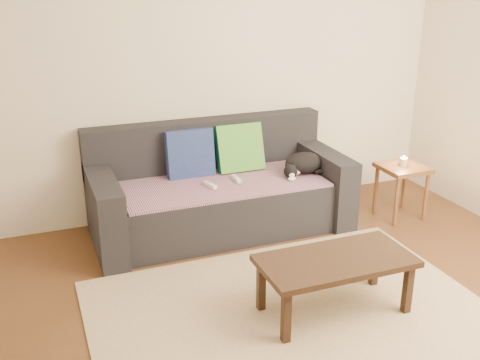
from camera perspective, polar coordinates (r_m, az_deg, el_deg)
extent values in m
plane|color=brown|center=(3.57, 6.45, -14.76)|extent=(4.50, 4.50, 0.00)
cube|color=beige|center=(4.84, -4.07, 11.40)|extent=(4.50, 0.04, 2.60)
cube|color=#232328|center=(4.68, -1.90, -2.79)|extent=(1.70, 0.78, 0.42)
cube|color=#232328|center=(4.89, -3.53, 3.63)|extent=(2.10, 0.18, 0.45)
cube|color=#232328|center=(4.45, -13.55, -3.39)|extent=(0.20, 0.90, 0.60)
cube|color=#232328|center=(5.02, 8.37, -0.27)|extent=(0.20, 0.90, 0.60)
cube|color=#3C274A|center=(4.58, -1.85, -0.35)|extent=(1.66, 0.74, 0.02)
cube|color=navy|center=(4.70, -5.10, 2.69)|extent=(0.40, 0.16, 0.41)
cube|color=#0E5A3A|center=(4.83, -0.06, 3.27)|extent=(0.41, 0.22, 0.42)
ellipsoid|color=black|center=(4.80, 6.51, 1.75)|extent=(0.37, 0.30, 0.18)
sphere|color=black|center=(4.67, 5.17, 0.90)|extent=(0.13, 0.13, 0.12)
sphere|color=white|center=(4.63, 5.28, 0.49)|extent=(0.06, 0.06, 0.05)
ellipsoid|color=black|center=(4.78, 8.29, 0.90)|extent=(0.14, 0.06, 0.04)
cube|color=white|center=(4.48, -3.06, -0.52)|extent=(0.07, 0.15, 0.03)
cube|color=white|center=(4.61, -0.38, 0.12)|extent=(0.04, 0.15, 0.03)
cube|color=brown|center=(5.06, 16.23, 1.19)|extent=(0.38, 0.38, 0.04)
cylinder|color=brown|center=(4.94, 15.60, -2.16)|extent=(0.03, 0.03, 0.44)
cylinder|color=brown|center=(5.13, 18.34, -1.65)|extent=(0.03, 0.03, 0.44)
cylinder|color=brown|center=(5.17, 13.62, -0.97)|extent=(0.03, 0.03, 0.44)
cylinder|color=brown|center=(5.34, 16.32, -0.53)|extent=(0.03, 0.03, 0.44)
cylinder|color=beige|center=(5.05, 16.29, 1.77)|extent=(0.06, 0.06, 0.07)
sphere|color=#FFBF59|center=(5.03, 16.34, 2.26)|extent=(0.02, 0.02, 0.02)
cube|color=tan|center=(3.68, 5.35, -13.46)|extent=(2.50, 1.80, 0.01)
cube|color=black|center=(3.57, 9.71, -8.10)|extent=(0.96, 0.48, 0.04)
cube|color=black|center=(3.35, 4.70, -13.75)|extent=(0.05, 0.05, 0.35)
cube|color=black|center=(3.75, 16.66, -10.59)|extent=(0.05, 0.05, 0.35)
cube|color=black|center=(3.63, 2.15, -10.76)|extent=(0.05, 0.05, 0.35)
cube|color=black|center=(4.00, 13.50, -8.20)|extent=(0.05, 0.05, 0.35)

